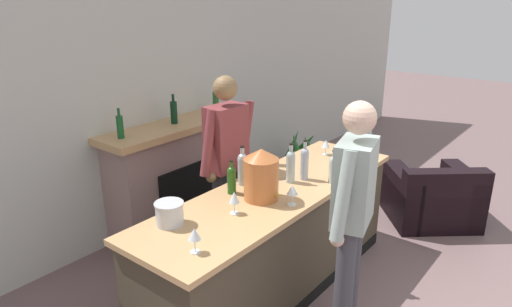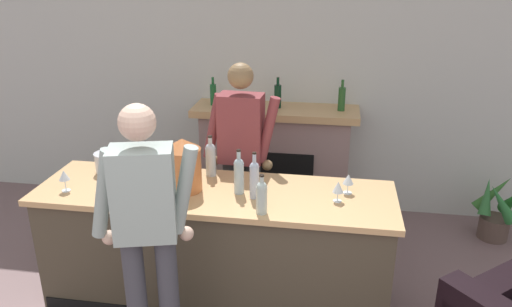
% 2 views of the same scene
% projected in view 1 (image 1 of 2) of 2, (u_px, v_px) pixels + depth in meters
% --- Properties ---
extents(wall_back_panel, '(12.00, 0.07, 2.75)m').
position_uv_depth(wall_back_panel, '(146.00, 101.00, 4.66)').
color(wall_back_panel, beige).
rests_on(wall_back_panel, ground_plane).
extents(bar_counter, '(2.65, 0.77, 0.93)m').
position_uv_depth(bar_counter, '(275.00, 240.00, 3.80)').
color(bar_counter, '#453C2C').
rests_on(bar_counter, ground_plane).
extents(fireplace_stone, '(1.64, 0.52, 1.46)m').
position_uv_depth(fireplace_stone, '(175.00, 175.00, 4.84)').
color(fireplace_stone, gray).
rests_on(fireplace_stone, ground_plane).
extents(armchair_black, '(1.18, 1.19, 0.71)m').
position_uv_depth(armchair_black, '(433.00, 200.00, 5.02)').
color(armchair_black, black).
rests_on(armchair_black, ground_plane).
extents(potted_plant_corner, '(0.40, 0.40, 0.63)m').
position_uv_depth(potted_plant_corner, '(301.00, 154.00, 6.42)').
color(potted_plant_corner, brown).
rests_on(potted_plant_corner, ground_plane).
extents(person_customer, '(0.64, 0.37, 1.80)m').
position_uv_depth(person_customer, '(351.00, 219.00, 3.01)').
color(person_customer, '#3D3D44').
rests_on(person_customer, ground_plane).
extents(person_bartender, '(0.66, 0.32, 1.77)m').
position_uv_depth(person_bartender, '(227.00, 164.00, 4.05)').
color(person_bartender, '#353539').
rests_on(person_bartender, ground_plane).
extents(copper_dispenser, '(0.27, 0.31, 0.40)m').
position_uv_depth(copper_dispenser, '(261.00, 174.00, 3.40)').
color(copper_dispenser, '#BC6634').
rests_on(copper_dispenser, bar_counter).
extents(ice_bucket_steel, '(0.20, 0.20, 0.16)m').
position_uv_depth(ice_bucket_steel, '(170.00, 213.00, 3.06)').
color(ice_bucket_steel, silver).
rests_on(ice_bucket_steel, bar_counter).
extents(wine_bottle_rose_blush, '(0.08, 0.08, 0.33)m').
position_uv_depth(wine_bottle_rose_blush, '(243.00, 167.00, 3.69)').
color(wine_bottle_rose_blush, '#ACB5BA').
rests_on(wine_bottle_rose_blush, bar_counter).
extents(wine_bottle_cabernet_heavy, '(0.08, 0.08, 0.28)m').
position_uv_depth(wine_bottle_cabernet_heavy, '(333.00, 168.00, 3.73)').
color(wine_bottle_cabernet_heavy, '#A8B7AE').
rests_on(wine_bottle_cabernet_heavy, bar_counter).
extents(wine_bottle_riesling_slim, '(0.07, 0.07, 0.35)m').
position_uv_depth(wine_bottle_riesling_slim, '(305.00, 162.00, 3.79)').
color(wine_bottle_riesling_slim, '#A1ABBF').
rests_on(wine_bottle_riesling_slim, bar_counter).
extents(wine_bottle_merlot_tall, '(0.07, 0.07, 0.27)m').
position_uv_depth(wine_bottle_merlot_tall, '(232.00, 179.00, 3.53)').
color(wine_bottle_merlot_tall, '#235617').
rests_on(wine_bottle_merlot_tall, bar_counter).
extents(wine_bottle_burgundy_dark, '(0.07, 0.07, 0.34)m').
position_uv_depth(wine_bottle_burgundy_dark, '(291.00, 165.00, 3.73)').
color(wine_bottle_burgundy_dark, '#9EB2B9').
rests_on(wine_bottle_burgundy_dark, bar_counter).
extents(wine_glass_near_bucket, '(0.08, 0.08, 0.15)m').
position_uv_depth(wine_glass_near_bucket, '(336.00, 149.00, 4.25)').
color(wine_glass_near_bucket, silver).
rests_on(wine_glass_near_bucket, bar_counter).
extents(wine_glass_by_dispenser, '(0.08, 0.08, 0.16)m').
position_uv_depth(wine_glass_by_dispenser, '(292.00, 190.00, 3.33)').
color(wine_glass_by_dispenser, silver).
rests_on(wine_glass_by_dispenser, bar_counter).
extents(wine_glass_back_row, '(0.08, 0.08, 0.15)m').
position_uv_depth(wine_glass_back_row, '(326.00, 144.00, 4.39)').
color(wine_glass_back_row, silver).
rests_on(wine_glass_back_row, bar_counter).
extents(wine_glass_front_right, '(0.08, 0.08, 0.17)m').
position_uv_depth(wine_glass_front_right, '(234.00, 198.00, 3.20)').
color(wine_glass_front_right, silver).
rests_on(wine_glass_front_right, bar_counter).
extents(wine_glass_mid_counter, '(0.08, 0.08, 0.16)m').
position_uv_depth(wine_glass_mid_counter, '(194.00, 235.00, 2.71)').
color(wine_glass_mid_counter, silver).
rests_on(wine_glass_mid_counter, bar_counter).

